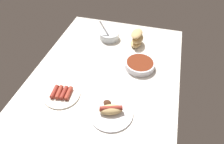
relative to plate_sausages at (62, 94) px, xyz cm
name	(u,v)px	position (x,y,z in cm)	size (l,w,h in cm)	color
ground_plane	(107,73)	(-24.84, 18.95, -2.59)	(120.00, 90.00, 3.00)	silver
plate_sausages	(62,94)	(0.00, 0.00, 0.00)	(20.57, 20.57, 3.49)	white
bowl_chili	(140,64)	(-34.53, 38.29, 1.33)	(18.91, 18.91, 4.38)	white
bowl_coleslaw	(109,35)	(-60.46, 10.63, 1.92)	(14.51, 14.51, 14.89)	silver
bread_stack	(137,38)	(-58.47, 31.93, 4.31)	(13.97, 9.48, 10.80)	tan
plate_hotdog_assembled	(111,111)	(4.27, 29.83, 0.67)	(23.12, 23.12, 5.61)	white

